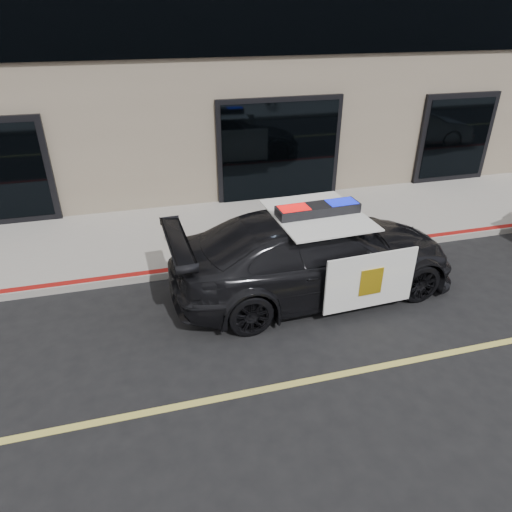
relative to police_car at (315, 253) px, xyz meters
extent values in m
plane|color=black|center=(1.72, -2.35, -0.81)|extent=(120.00, 120.00, 0.00)
cube|color=gray|center=(1.72, 2.90, -0.73)|extent=(60.00, 3.50, 0.15)
imported|color=black|center=(0.00, 0.00, -0.01)|extent=(2.77, 5.73, 1.60)
cube|color=white|center=(0.58, -1.12, -0.04)|extent=(1.71, 0.12, 1.07)
cube|color=white|center=(0.47, 1.17, -0.04)|extent=(1.71, 0.12, 1.07)
cube|color=white|center=(0.00, 0.00, 0.80)|extent=(1.69, 1.99, 0.03)
cube|color=gold|center=(0.59, -1.15, -0.04)|extent=(0.43, 0.03, 0.51)
cube|color=black|center=(0.00, 0.00, 0.90)|extent=(1.55, 0.47, 0.19)
cube|color=red|center=(-0.47, -0.02, 0.91)|extent=(0.55, 0.37, 0.17)
cube|color=#0C19CC|center=(0.46, 0.02, 0.91)|extent=(0.55, 0.37, 0.17)
cylinder|color=silver|center=(-2.39, 2.18, -0.62)|extent=(0.32, 0.32, 0.07)
cylinder|color=silver|center=(-2.39, 2.18, -0.36)|extent=(0.23, 0.23, 0.45)
cylinder|color=silver|center=(-2.39, 2.18, -0.12)|extent=(0.28, 0.28, 0.05)
sphere|color=silver|center=(-2.39, 2.18, -0.07)|extent=(0.21, 0.21, 0.21)
cylinder|color=silver|center=(-2.39, 2.18, 0.02)|extent=(0.06, 0.06, 0.06)
cylinder|color=silver|center=(-2.39, 2.33, -0.30)|extent=(0.12, 0.11, 0.12)
cylinder|color=silver|center=(-2.39, 2.02, -0.30)|extent=(0.12, 0.11, 0.12)
cylinder|color=silver|center=(-2.39, 2.00, -0.36)|extent=(0.15, 0.13, 0.15)
camera|label=1|loc=(-3.03, -7.05, 4.13)|focal=32.00mm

